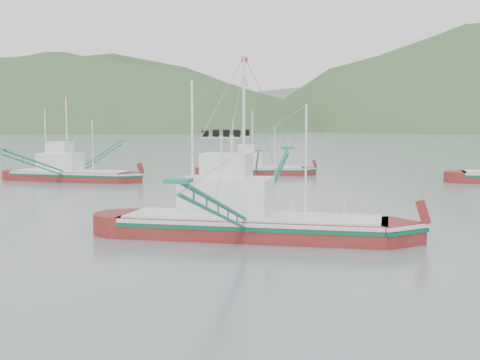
# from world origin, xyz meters

# --- Properties ---
(ground) EXTENTS (1200.00, 1200.00, 0.00)m
(ground) POSITION_xyz_m (0.00, 0.00, 0.00)
(ground) COLOR slate
(ground) RESTS_ON ground
(main_boat) EXTENTS (16.61, 29.74, 12.04)m
(main_boat) POSITION_xyz_m (1.21, 1.82, 1.72)
(main_boat) COLOR maroon
(main_boat) RESTS_ON ground
(bg_boat_left) EXTENTS (14.74, 25.96, 10.55)m
(bg_boat_left) POSITION_xyz_m (-25.30, 35.35, 1.59)
(bg_boat_left) COLOR maroon
(bg_boat_left) RESTS_ON ground
(bg_boat_far) EXTENTS (12.82, 22.34, 9.12)m
(bg_boat_far) POSITION_xyz_m (-5.04, 47.13, 1.53)
(bg_boat_far) COLOR maroon
(bg_boat_far) RESTS_ON ground
(headland_left) EXTENTS (448.00, 308.00, 210.00)m
(headland_left) POSITION_xyz_m (-180.00, 360.00, 0.00)
(headland_left) COLOR #35562C
(headland_left) RESTS_ON ground
(ridge_distant) EXTENTS (960.00, 400.00, 240.00)m
(ridge_distant) POSITION_xyz_m (30.00, 560.00, 0.00)
(ridge_distant) COLOR slate
(ridge_distant) RESTS_ON ground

